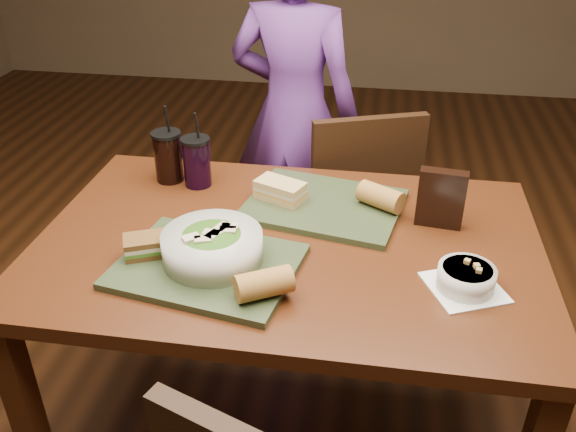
% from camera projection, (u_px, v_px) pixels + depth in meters
% --- Properties ---
extents(dining_table, '(1.30, 0.85, 0.75)m').
position_uv_depth(dining_table, '(288.00, 268.00, 1.63)').
color(dining_table, '#45200D').
rests_on(dining_table, ground).
extents(chair_far, '(0.50, 0.51, 0.89)m').
position_uv_depth(chair_far, '(365.00, 210.00, 2.22)').
color(chair_far, black).
rests_on(chair_far, ground).
extents(diner, '(0.58, 0.43, 1.44)m').
position_uv_depth(diner, '(294.00, 114.00, 2.44)').
color(diner, '#622F82').
rests_on(diner, ground).
extents(tray_near, '(0.47, 0.39, 0.02)m').
position_uv_depth(tray_near, '(207.00, 266.00, 1.46)').
color(tray_near, '#2E3A21').
rests_on(tray_near, dining_table).
extents(tray_far, '(0.47, 0.39, 0.02)m').
position_uv_depth(tray_far, '(324.00, 205.00, 1.72)').
color(tray_far, '#2E3A21').
rests_on(tray_far, dining_table).
extents(salad_bowl, '(0.24, 0.24, 0.08)m').
position_uv_depth(salad_bowl, '(212.00, 245.00, 1.45)').
color(salad_bowl, silver).
rests_on(salad_bowl, tray_near).
extents(soup_bowl, '(0.21, 0.21, 0.07)m').
position_uv_depth(soup_bowl, '(466.00, 278.00, 1.39)').
color(soup_bowl, white).
rests_on(soup_bowl, dining_table).
extents(sandwich_near, '(0.12, 0.11, 0.05)m').
position_uv_depth(sandwich_near, '(146.00, 246.00, 1.48)').
color(sandwich_near, '#593819').
rests_on(sandwich_near, tray_near).
extents(sandwich_far, '(0.16, 0.12, 0.05)m').
position_uv_depth(sandwich_far, '(280.00, 190.00, 1.72)').
color(sandwich_far, tan).
rests_on(sandwich_far, tray_far).
extents(baguette_near, '(0.14, 0.12, 0.06)m').
position_uv_depth(baguette_near, '(264.00, 284.00, 1.33)').
color(baguette_near, '#AD7533').
rests_on(baguette_near, tray_near).
extents(baguette_far, '(0.14, 0.12, 0.06)m').
position_uv_depth(baguette_far, '(381.00, 197.00, 1.68)').
color(baguette_far, '#AD7533').
rests_on(baguette_far, tray_far).
extents(cup_cola, '(0.09, 0.09, 0.24)m').
position_uv_depth(cup_cola, '(168.00, 156.00, 1.84)').
color(cup_cola, black).
rests_on(cup_cola, dining_table).
extents(cup_berry, '(0.09, 0.09, 0.23)m').
position_uv_depth(cup_berry, '(197.00, 162.00, 1.81)').
color(cup_berry, black).
rests_on(cup_berry, dining_table).
extents(chip_bag, '(0.13, 0.05, 0.16)m').
position_uv_depth(chip_bag, '(441.00, 199.00, 1.60)').
color(chip_bag, black).
rests_on(chip_bag, dining_table).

